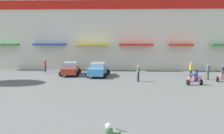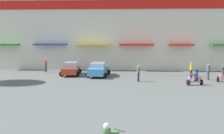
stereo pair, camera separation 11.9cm
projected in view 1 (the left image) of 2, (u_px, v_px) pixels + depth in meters
ground_plane at (141, 102)px, 19.68m from camera, size 128.00×128.00×0.00m
colonial_building at (134, 9)px, 40.90m from camera, size 38.44×14.76×19.04m
parked_car_0 at (70, 69)px, 32.39m from camera, size 2.45×4.09×1.47m
parked_car_1 at (98, 69)px, 31.54m from camera, size 2.52×4.46×1.51m
scooter_rider_0 at (224, 76)px, 27.72m from camera, size 1.42×1.10×1.49m
scooter_rider_1 at (195, 79)px, 26.18m from camera, size 1.47×0.74×1.47m
pedestrian_0 at (191, 69)px, 30.30m from camera, size 0.39×0.39×1.69m
pedestrian_1 at (45, 65)px, 34.77m from camera, size 0.43×0.43×1.62m
pedestrian_2 at (138, 72)px, 28.00m from camera, size 0.44×0.44×1.62m
pedestrian_3 at (208, 71)px, 29.08m from camera, size 0.46×0.46×1.68m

